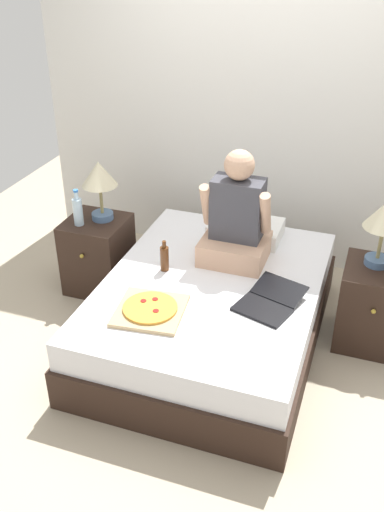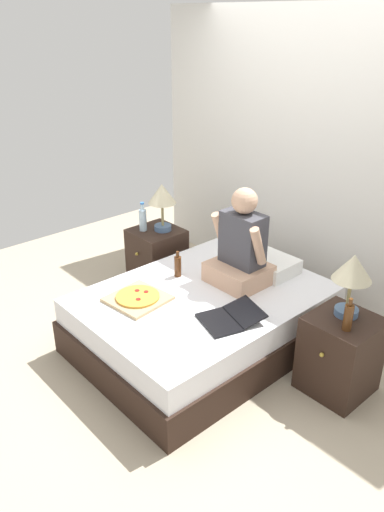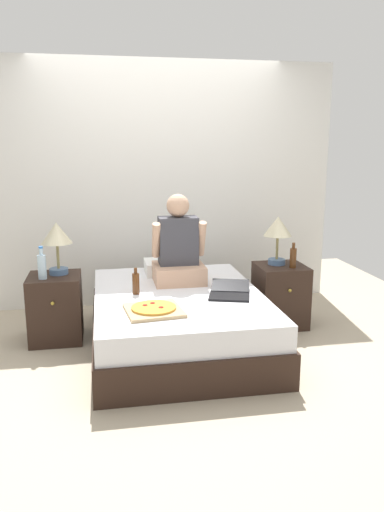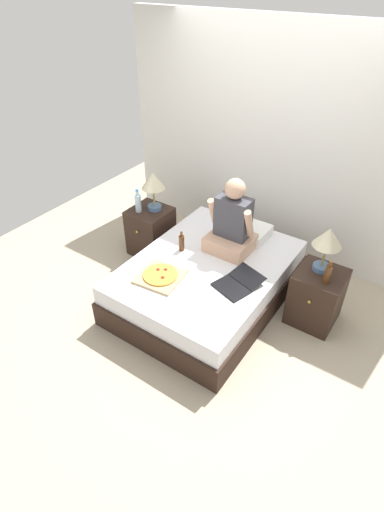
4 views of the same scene
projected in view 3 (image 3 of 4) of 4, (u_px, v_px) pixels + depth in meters
ground_plane at (178, 346)px, 4.22m from camera, size 5.68×5.68×0.00m
wall_back at (159, 185)px, 5.20m from camera, size 3.68×0.12×2.50m
bed at (178, 320)px, 4.17m from camera, size 1.40×1.88×0.47m
nightstand_left at (56, 308)px, 4.31m from camera, size 0.44×0.47×0.58m
lamp_on_left_nightstand at (57, 237)px, 4.23m from camera, size 0.26×0.26×0.45m
water_bottle at (42, 266)px, 4.12m from camera, size 0.07×0.07×0.28m
nightstand_right at (280, 295)px, 4.67m from camera, size 0.44×0.47×0.58m
lamp_on_right_nightstand at (278, 230)px, 4.57m from camera, size 0.26×0.26×0.45m
beer_bottle at (293, 257)px, 4.50m from camera, size 0.06×0.06×0.23m
pillow at (173, 267)px, 4.75m from camera, size 0.52×0.34×0.12m
person_seated at (178, 250)px, 4.40m from camera, size 0.47×0.40×0.78m
laptop at (230, 293)px, 4.05m from camera, size 0.43×0.49×0.07m
pizza_box at (154, 310)px, 3.65m from camera, size 0.44×0.44×0.05m
beer_bottle_on_bed at (136, 283)px, 4.07m from camera, size 0.06×0.06×0.22m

